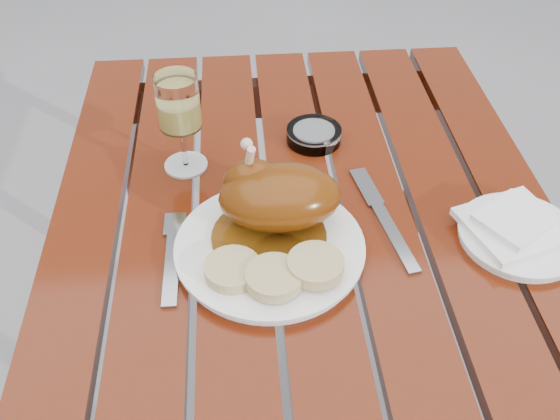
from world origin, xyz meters
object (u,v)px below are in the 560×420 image
object	(u,v)px
dinner_plate	(270,248)
wine_glass	(181,124)
side_plate	(519,236)
ashtray	(314,135)
table	(304,386)

from	to	relation	value
dinner_plate	wine_glass	bearing A→B (deg)	120.75
side_plate	ashtray	bearing A→B (deg)	135.17
wine_glass	side_plate	bearing A→B (deg)	-23.53
table	dinner_plate	xyz separation A→B (m)	(-0.06, -0.00, 0.38)
table	wine_glass	bearing A→B (deg)	131.57
side_plate	wine_glass	bearing A→B (deg)	156.47
wine_glass	ashtray	size ratio (longest dim) A/B	1.76
side_plate	ashtray	distance (m)	0.39
table	ashtray	size ratio (longest dim) A/B	12.08
table	wine_glass	size ratio (longest dim) A/B	6.87
table	wine_glass	xyz separation A→B (m)	(-0.19, 0.22, 0.46)
table	ashtray	bearing A→B (deg)	82.17
dinner_plate	ashtray	bearing A→B (deg)	70.25
wine_glass	side_plate	distance (m)	0.56
dinner_plate	table	bearing A→B (deg)	2.70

